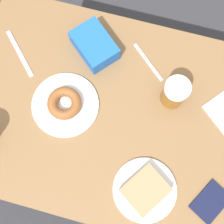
% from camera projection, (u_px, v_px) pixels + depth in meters
% --- Properties ---
extents(ground_plane, '(8.00, 8.00, 0.00)m').
position_uv_depth(ground_plane, '(112.00, 143.00, 1.83)').
color(ground_plane, '#333338').
extents(table, '(0.78, 1.09, 0.72)m').
position_uv_depth(table, '(112.00, 117.00, 1.18)').
color(table, olive).
rests_on(table, ground_plane).
extents(plate_with_cake, '(0.22, 0.22, 0.04)m').
position_uv_depth(plate_with_cake, '(145.00, 190.00, 1.04)').
color(plate_with_cake, silver).
rests_on(plate_with_cake, table).
extents(plate_with_donut, '(0.24, 0.24, 0.05)m').
position_uv_depth(plate_with_donut, '(65.00, 104.00, 1.12)').
color(plate_with_donut, silver).
rests_on(plate_with_donut, table).
extents(beer_mug_left, '(0.09, 0.09, 0.12)m').
position_uv_depth(beer_mug_left, '(175.00, 93.00, 1.08)').
color(beer_mug_left, '#8C5619').
rests_on(beer_mug_left, table).
extents(fork, '(0.13, 0.14, 0.00)m').
position_uv_depth(fork, '(148.00, 62.00, 1.17)').
color(fork, silver).
rests_on(fork, table).
extents(knife, '(0.16, 0.16, 0.00)m').
position_uv_depth(knife, '(20.00, 54.00, 1.18)').
color(knife, silver).
rests_on(knife, table).
extents(passport_near_edge, '(0.15, 0.14, 0.01)m').
position_uv_depth(passport_near_edge, '(210.00, 202.00, 1.05)').
color(passport_near_edge, '#141938').
rests_on(passport_near_edge, table).
extents(blue_pouch, '(0.20, 0.20, 0.07)m').
position_uv_depth(blue_pouch, '(95.00, 46.00, 1.15)').
color(blue_pouch, blue).
rests_on(blue_pouch, table).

